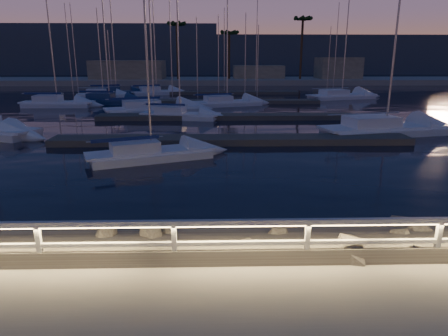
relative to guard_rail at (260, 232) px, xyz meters
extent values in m
plane|color=gray|center=(0.07, 0.00, -0.77)|extent=(400.00, 400.00, 0.00)
cube|color=slate|center=(0.07, 1.50, -1.07)|extent=(240.00, 3.45, 1.29)
plane|color=black|center=(0.07, 80.00, -1.37)|extent=(320.00, 320.00, 0.00)
plane|color=black|center=(0.07, 0.00, -1.97)|extent=(400.00, 400.00, 0.00)
cube|color=silver|center=(-4.93, 0.00, -0.27)|extent=(0.11, 0.11, 1.00)
cube|color=silver|center=(-1.93, 0.00, -0.27)|extent=(0.11, 0.11, 1.00)
cube|color=silver|center=(1.07, 0.00, -0.27)|extent=(0.11, 0.11, 1.00)
cube|color=silver|center=(4.07, 0.00, -0.27)|extent=(0.11, 0.11, 1.00)
cube|color=silver|center=(0.07, 0.00, 0.23)|extent=(44.00, 0.12, 0.12)
cube|color=silver|center=(0.07, 0.00, -0.27)|extent=(44.00, 0.09, 0.09)
cube|color=#FFC872|center=(0.07, -0.02, 0.15)|extent=(44.00, 0.04, 0.03)
sphere|color=slate|center=(-4.92, 0.56, -0.79)|extent=(0.73, 0.73, 0.73)
sphere|color=slate|center=(-3.04, 2.39, -1.18)|extent=(0.82, 0.82, 0.82)
sphere|color=slate|center=(1.21, 2.01, -1.10)|extent=(0.71, 0.71, 0.71)
sphere|color=slate|center=(-6.02, 1.07, -0.90)|extent=(0.98, 0.98, 0.98)
cube|color=#5E564E|center=(0.07, 16.00, -1.17)|extent=(22.00, 2.00, 0.40)
cube|color=#5E564E|center=(0.07, 26.00, -1.17)|extent=(22.00, 2.00, 0.40)
cube|color=#5E564E|center=(0.07, 38.00, -1.17)|extent=(22.00, 2.00, 0.40)
cube|color=#5E564E|center=(0.07, 50.00, -1.17)|extent=(22.00, 2.00, 0.40)
cube|color=gray|center=(0.07, 74.00, -0.97)|extent=(160.00, 14.00, 1.20)
cube|color=gray|center=(-17.93, 74.00, 1.03)|extent=(14.00, 8.00, 4.00)
cube|color=gray|center=(8.07, 75.00, 0.53)|extent=(10.00, 6.00, 3.00)
cube|color=gray|center=(24.07, 74.00, 1.33)|extent=(8.00, 7.00, 4.60)
cylinder|color=#483621|center=(-7.93, 72.00, 4.88)|extent=(0.44, 0.44, 10.50)
cylinder|color=#483621|center=(2.07, 73.00, 4.13)|extent=(0.44, 0.44, 9.00)
cylinder|color=#483621|center=(16.07, 72.00, 5.38)|extent=(0.44, 0.44, 11.50)
cube|color=#333F4F|center=(0.07, 130.00, 3.23)|extent=(220.00, 30.00, 14.00)
cube|color=#333F4F|center=(-59.93, 140.00, 5.23)|extent=(120.00, 25.00, 18.00)
cube|color=white|center=(-4.26, 12.00, -1.22)|extent=(6.39, 4.11, 0.47)
cube|color=white|center=(-4.26, 12.00, -0.92)|extent=(6.75, 4.01, 0.13)
cube|color=white|center=(-5.04, 11.69, -0.62)|extent=(2.75, 2.28, 0.56)
cylinder|color=#A0A0A5|center=(-4.26, 12.00, 4.43)|extent=(0.10, 0.10, 10.54)
cylinder|color=#A0A0A5|center=(-5.44, 11.54, -0.19)|extent=(3.56, 1.46, 0.07)
cube|color=white|center=(10.78, 18.60, -1.22)|extent=(8.98, 4.64, 0.62)
cube|color=white|center=(10.78, 18.60, -0.83)|extent=(9.58, 4.38, 0.17)
cube|color=white|center=(9.62, 18.34, -0.44)|extent=(3.71, 2.81, 0.73)
cylinder|color=#A0A0A5|center=(10.78, 18.60, 6.71)|extent=(0.13, 0.13, 14.87)
cylinder|color=#A0A0A5|center=(9.04, 18.21, 0.12)|extent=(5.24, 1.25, 0.09)
cube|color=white|center=(-17.66, 35.02, -1.22)|extent=(6.97, 2.34, 0.59)
cube|color=white|center=(-17.66, 35.02, -0.85)|extent=(7.55, 1.99, 0.16)
cube|color=white|center=(-18.63, 35.02, -0.47)|extent=(2.71, 1.75, 0.70)
cylinder|color=#A0A0A5|center=(-17.66, 35.02, 5.30)|extent=(0.13, 0.13, 12.09)
cylinder|color=#A0A0A5|center=(-19.11, 35.02, 0.07)|extent=(4.35, 0.10, 0.09)
cube|color=white|center=(-3.90, 26.11, -1.22)|extent=(6.56, 3.32, 0.49)
cube|color=white|center=(-3.90, 26.11, -0.91)|extent=(7.01, 3.12, 0.13)
cube|color=white|center=(-4.75, 26.29, -0.60)|extent=(2.71, 2.03, 0.58)
cylinder|color=#A0A0A5|center=(-3.90, 26.11, 4.62)|extent=(0.11, 0.11, 10.88)
cylinder|color=#A0A0A5|center=(-5.18, 26.38, -0.16)|extent=(3.85, 0.87, 0.07)
cube|color=white|center=(-6.65, 29.75, -1.22)|extent=(8.88, 5.60, 0.61)
cube|color=white|center=(-6.65, 29.75, -0.84)|extent=(9.38, 5.45, 0.17)
cube|color=white|center=(-7.75, 29.34, -0.45)|extent=(3.81, 3.13, 0.72)
cylinder|color=#A0A0A5|center=(-6.65, 29.75, 6.59)|extent=(0.13, 0.13, 14.63)
cylinder|color=#A0A0A5|center=(-8.30, 29.14, 0.10)|extent=(4.96, 1.94, 0.09)
cube|color=navy|center=(-14.43, 47.99, -1.22)|extent=(7.29, 4.71, 0.59)
cube|color=navy|center=(-14.43, 47.99, -0.85)|extent=(7.70, 4.60, 0.16)
cube|color=navy|center=(-15.33, 47.64, -0.48)|extent=(3.14, 2.61, 0.70)
cylinder|color=#A0A0A5|center=(-14.43, 47.99, 5.27)|extent=(0.13, 0.13, 12.03)
cylinder|color=#A0A0A5|center=(-15.78, 47.46, 0.06)|extent=(4.06, 1.68, 0.09)
cube|color=navy|center=(-12.83, 37.77, -1.22)|extent=(7.48, 3.43, 0.56)
cube|color=navy|center=(-12.83, 37.77, -0.87)|extent=(8.02, 3.17, 0.15)
cube|color=navy|center=(-13.82, 37.92, -0.51)|extent=(3.04, 2.19, 0.66)
cylinder|color=#A0A0A5|center=(-12.83, 37.77, 5.49)|extent=(0.12, 0.12, 12.51)
cylinder|color=#A0A0A5|center=(-14.32, 37.99, 0.00)|extent=(4.47, 0.74, 0.08)
cube|color=white|center=(0.45, 35.57, -1.22)|extent=(7.70, 4.51, 0.53)
cube|color=white|center=(0.45, 35.57, -0.89)|extent=(8.17, 4.34, 0.14)
cube|color=white|center=(-0.52, 35.26, -0.55)|extent=(3.26, 2.59, 0.62)
cylinder|color=#A0A0A5|center=(0.45, 35.57, 5.55)|extent=(0.11, 0.11, 12.68)
cylinder|color=#A0A0A5|center=(-1.01, 35.11, -0.08)|extent=(4.38, 1.44, 0.08)
cube|color=white|center=(15.29, 42.77, -1.22)|extent=(8.85, 5.16, 0.56)
cube|color=white|center=(15.29, 42.77, -0.87)|extent=(9.39, 4.97, 0.15)
cube|color=white|center=(14.18, 42.42, -0.51)|extent=(3.74, 2.97, 0.67)
cylinder|color=#A0A0A5|center=(15.29, 42.77, 6.53)|extent=(0.12, 0.12, 14.58)
cylinder|color=#A0A0A5|center=(13.62, 42.25, 0.00)|extent=(5.04, 1.64, 0.08)
cube|color=white|center=(-15.58, 45.43, -1.22)|extent=(6.19, 2.49, 0.51)
cube|color=white|center=(-15.58, 45.43, -0.90)|extent=(6.67, 2.23, 0.14)
cube|color=white|center=(-16.42, 45.36, -0.57)|extent=(2.47, 1.69, 0.61)
cylinder|color=#A0A0A5|center=(-15.58, 45.43, 4.45)|extent=(0.11, 0.11, 10.51)
cylinder|color=#A0A0A5|center=(-16.84, 45.33, -0.10)|extent=(3.78, 0.37, 0.07)
cube|color=white|center=(-9.10, 49.42, -1.22)|extent=(7.21, 4.92, 0.54)
cube|color=white|center=(-9.10, 49.42, -0.88)|extent=(7.59, 4.84, 0.15)
cube|color=white|center=(-9.97, 49.03, -0.54)|extent=(3.15, 2.67, 0.63)
cylinder|color=#A0A0A5|center=(-9.10, 49.42, 5.18)|extent=(0.12, 0.12, 11.94)
cylinder|color=#A0A0A5|center=(-10.41, 48.83, -0.05)|extent=(3.95, 1.84, 0.08)
camera|label=1|loc=(-1.03, -8.18, 3.76)|focal=32.00mm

